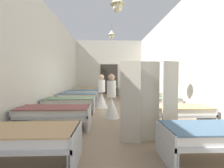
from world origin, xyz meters
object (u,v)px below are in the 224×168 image
bed_right_row_0 (221,134)px  bed_right_row_3 (143,95)px  privacy_screen (150,102)px  bed_right_row_4 (137,92)px  nurse_near_aisle (137,112)px  bed_right_row_1 (174,111)px  bed_left_row_2 (70,101)px  potted_plant (114,85)px  bed_right_row_5 (132,90)px  bed_left_row_4 (83,92)px  nurse_far_aisle (102,96)px  bed_left_row_1 (54,112)px  nurse_mid_aisle (111,102)px  patient_seated_primary (145,90)px  bed_left_row_5 (87,90)px  bed_left_row_3 (78,96)px  bed_right_row_2 (154,101)px  bed_left_row_0 (17,137)px

bed_right_row_0 → bed_right_row_3: bearing=90.0°
bed_right_row_0 → privacy_screen: privacy_screen is taller
bed_right_row_4 → nurse_near_aisle: nurse_near_aisle is taller
bed_right_row_1 → bed_right_row_3: bearing=90.0°
bed_left_row_2 → privacy_screen: bearing=-50.9°
potted_plant → bed_left_row_2: bearing=-109.3°
bed_right_row_0 → bed_right_row_1: same height
bed_right_row_5 → privacy_screen: (-0.95, -8.33, 0.41)m
bed_left_row_4 → bed_right_row_4: 3.27m
bed_left_row_4 → privacy_screen: privacy_screen is taller
bed_right_row_0 → nurse_far_aisle: bearing=114.3°
bed_left_row_1 → nurse_mid_aisle: nurse_mid_aisle is taller
bed_right_row_4 → privacy_screen: (-0.95, -6.50, 0.41)m
bed_right_row_3 → patient_seated_primary: 1.83m
nurse_near_aisle → bed_left_row_4: bearing=-52.6°
patient_seated_primary → potted_plant: (-0.98, 5.46, -0.07)m
bed_right_row_0 → bed_left_row_5: size_ratio=1.00×
bed_left_row_3 → bed_left_row_5: bearing=90.0°
bed_right_row_2 → bed_left_row_3: size_ratio=1.00×
nurse_far_aisle → privacy_screen: size_ratio=0.87×
bed_right_row_3 → nurse_mid_aisle: bearing=-122.6°
bed_left_row_1 → privacy_screen: bearing=-23.9°
potted_plant → privacy_screen: bearing=-87.4°
bed_right_row_1 → bed_right_row_3: same height
bed_left_row_3 → bed_right_row_2: bearing=-29.2°
bed_left_row_0 → nurse_near_aisle: bearing=30.7°
bed_left_row_2 → bed_left_row_3: 1.83m
bed_right_row_0 → bed_right_row_4: bearing=90.0°
potted_plant → bed_right_row_5: bearing=-2.7°
bed_left_row_3 → nurse_near_aisle: (2.12, -4.22, 0.09)m
bed_left_row_0 → bed_right_row_0: size_ratio=1.00×
bed_right_row_1 → nurse_far_aisle: (-2.07, 2.76, 0.09)m
bed_left_row_5 → bed_right_row_5: bearing=0.0°
bed_right_row_5 → nurse_mid_aisle: bearing=-105.1°
bed_right_row_0 → bed_right_row_1: (0.00, 1.83, 0.00)m
bed_right_row_0 → nurse_near_aisle: (-1.15, 1.26, 0.09)m
bed_left_row_1 → bed_right_row_3: (3.27, 3.65, 0.00)m
bed_left_row_1 → bed_right_row_4: bearing=59.2°
bed_left_row_3 → potted_plant: 4.21m
bed_right_row_5 → nurse_far_aisle: size_ratio=1.28×
bed_right_row_0 → patient_seated_primary: (-0.35, 3.73, 0.43)m
bed_right_row_0 → bed_right_row_4: 7.30m
bed_left_row_5 → bed_right_row_5: (3.27, 0.00, 0.00)m
bed_right_row_5 → bed_left_row_2: bearing=-120.8°
nurse_near_aisle → potted_plant: 7.94m
bed_left_row_3 → bed_right_row_0: bearing=-59.2°
bed_left_row_5 → nurse_mid_aisle: 6.50m
bed_right_row_2 → potted_plant: potted_plant is taller
bed_left_row_1 → bed_right_row_5: size_ratio=1.00×
bed_left_row_3 → bed_left_row_2: bearing=-90.0°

